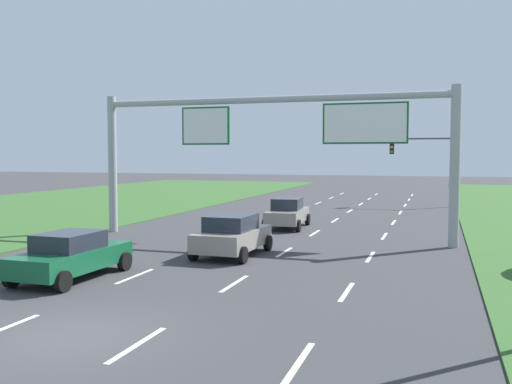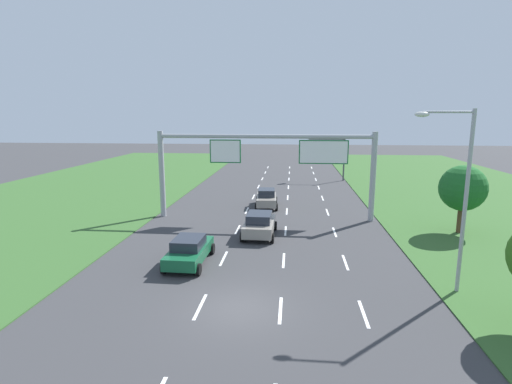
# 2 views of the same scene
# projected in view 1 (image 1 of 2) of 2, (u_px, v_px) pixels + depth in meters

# --- Properties ---
(ground_plane) EXTENTS (200.00, 200.00, 0.00)m
(ground_plane) POSITION_uv_depth(u_px,v_px,m) (67.00, 336.00, 12.59)
(ground_plane) COLOR #38383A
(lane_dashes_inner_left) EXTENTS (0.14, 68.40, 0.01)m
(lane_dashes_inner_left) POSITION_uv_depth(u_px,v_px,m) (230.00, 238.00, 27.37)
(lane_dashes_inner_left) COLOR white
(lane_dashes_inner_left) RESTS_ON ground_plane
(lane_dashes_inner_right) EXTENTS (0.14, 68.40, 0.01)m
(lane_dashes_inner_right) POSITION_uv_depth(u_px,v_px,m) (301.00, 242.00, 26.30)
(lane_dashes_inner_right) COLOR white
(lane_dashes_inner_right) RESTS_ON ground_plane
(lane_dashes_slip) EXTENTS (0.14, 68.40, 0.01)m
(lane_dashes_slip) POSITION_uv_depth(u_px,v_px,m) (378.00, 245.00, 25.23)
(lane_dashes_slip) COLOR white
(lane_dashes_slip) RESTS_ON ground_plane
(car_near_red) EXTENTS (2.16, 4.45, 1.52)m
(car_near_red) POSITION_uv_depth(u_px,v_px,m) (71.00, 255.00, 18.41)
(car_near_red) COLOR #145633
(car_near_red) RESTS_ON ground_plane
(car_lead_silver) EXTENTS (2.29, 4.19, 1.64)m
(car_lead_silver) POSITION_uv_depth(u_px,v_px,m) (232.00, 235.00, 22.66)
(car_lead_silver) COLOR gray
(car_lead_silver) RESTS_ON ground_plane
(car_mid_lane) EXTENTS (2.22, 4.24, 1.63)m
(car_mid_lane) POSITION_uv_depth(u_px,v_px,m) (287.00, 213.00, 31.25)
(car_mid_lane) COLOR gray
(car_mid_lane) RESTS_ON ground_plane
(sign_gantry) EXTENTS (17.24, 0.44, 7.00)m
(sign_gantry) POSITION_uv_depth(u_px,v_px,m) (275.00, 136.00, 26.78)
(sign_gantry) COLOR #9EA0A5
(sign_gantry) RESTS_ON ground_plane
(traffic_light_mast) EXTENTS (4.76, 0.49, 5.60)m
(traffic_light_mast) POSITION_uv_depth(u_px,v_px,m) (426.00, 157.00, 43.95)
(traffic_light_mast) COLOR #47494F
(traffic_light_mast) RESTS_ON ground_plane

